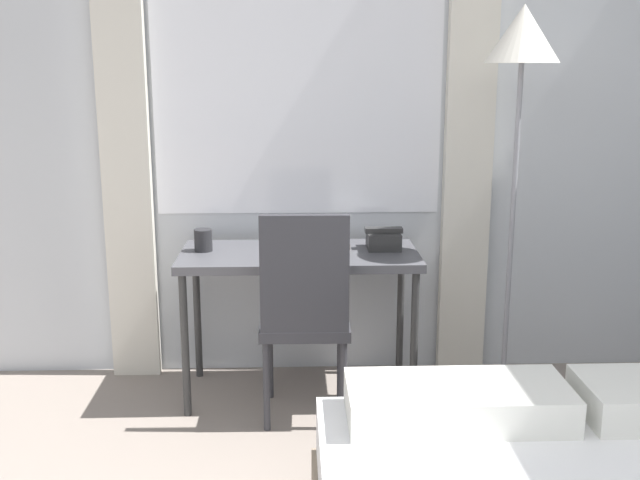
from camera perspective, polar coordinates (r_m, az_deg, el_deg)
The scene contains 7 objects.
wall_back_with_window at distance 3.80m, azimuth -1.86°, elevation 9.65°, with size 5.09×0.13×2.70m.
desk at distance 3.57m, azimuth -1.59°, elevation -1.94°, with size 1.13×0.53×0.72m.
desk_chair at distance 3.32m, azimuth -1.17°, elevation -5.18°, with size 0.41×0.41×0.98m.
standing_lamp at distance 3.49m, azimuth 15.09°, elevation 12.64°, with size 0.33×0.33×1.85m.
telephone at distance 3.62m, azimuth 4.86°, elevation 0.05°, with size 0.18×0.17×0.10m.
book at distance 3.53m, azimuth 0.16°, elevation -0.79°, with size 0.28×0.20×0.02m.
mug at distance 3.60m, azimuth -8.88°, elevation -0.01°, with size 0.09×0.09×0.10m.
Camera 1 is at (-0.01, -0.46, 1.58)m, focal length 42.00 mm.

